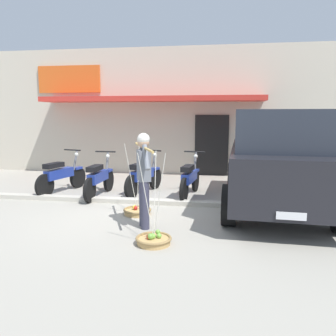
% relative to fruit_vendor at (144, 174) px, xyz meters
% --- Properties ---
extents(ground_plane, '(90.00, 90.00, 0.00)m').
position_rel_fruit_vendor_xyz_m(ground_plane, '(-0.42, 0.93, -0.98)').
color(ground_plane, '#9E998C').
extents(sidewalk_curb, '(20.00, 0.24, 0.10)m').
position_rel_fruit_vendor_xyz_m(sidewalk_curb, '(-0.42, 1.63, -0.93)').
color(sidewalk_curb, '#BAB4A5').
rests_on(sidewalk_curb, ground).
extents(fruit_vendor, '(0.69, 1.56, 1.70)m').
position_rel_fruit_vendor_xyz_m(fruit_vendor, '(0.00, 0.00, 0.00)').
color(fruit_vendor, '#38384C').
rests_on(fruit_vendor, ground).
extents(fruit_basket_left_side, '(0.57, 0.57, 1.45)m').
position_rel_fruit_vendor_xyz_m(fruit_basket_left_side, '(0.32, -0.77, -0.90)').
color(fruit_basket_left_side, tan).
rests_on(fruit_basket_left_side, ground).
extents(fruit_basket_right_side, '(0.57, 0.57, 1.45)m').
position_rel_fruit_vendor_xyz_m(fruit_basket_right_side, '(-0.32, 0.77, -0.90)').
color(fruit_basket_right_side, tan).
rests_on(fruit_basket_right_side, ground).
extents(motorcycle_nearest_shop, '(0.67, 1.77, 1.09)m').
position_rel_fruit_vendor_xyz_m(motorcycle_nearest_shop, '(-2.74, 2.38, -0.52)').
color(motorcycle_nearest_shop, black).
rests_on(motorcycle_nearest_shop, ground).
extents(motorcycle_second_in_row, '(0.54, 1.82, 1.09)m').
position_rel_fruit_vendor_xyz_m(motorcycle_second_in_row, '(-1.61, 2.11, -0.52)').
color(motorcycle_second_in_row, black).
rests_on(motorcycle_second_in_row, ground).
extents(motorcycle_third_in_row, '(0.68, 1.77, 1.09)m').
position_rel_fruit_vendor_xyz_m(motorcycle_third_in_row, '(-0.61, 2.60, -0.52)').
color(motorcycle_third_in_row, black).
rests_on(motorcycle_third_in_row, ground).
extents(motorcycle_end_of_row, '(0.54, 1.81, 1.09)m').
position_rel_fruit_vendor_xyz_m(motorcycle_end_of_row, '(0.59, 2.44, -0.52)').
color(motorcycle_end_of_row, black).
rests_on(motorcycle_end_of_row, ground).
extents(parked_truck, '(2.36, 4.80, 2.10)m').
position_rel_fruit_vendor_xyz_m(parked_truck, '(2.53, 1.62, 0.05)').
color(parked_truck, black).
rests_on(parked_truck, ground).
extents(storefront_building, '(13.00, 6.00, 4.20)m').
position_rel_fruit_vendor_xyz_m(storefront_building, '(-0.93, 8.08, 1.12)').
color(storefront_building, beige).
rests_on(storefront_building, ground).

